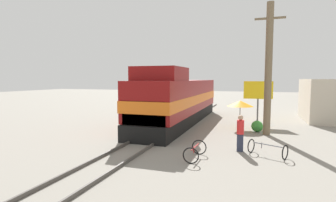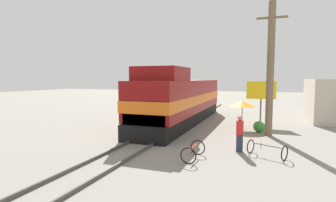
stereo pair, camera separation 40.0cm
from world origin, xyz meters
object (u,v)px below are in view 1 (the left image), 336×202
object	(u,v)px
vendor_umbrella	(240,104)
bicycle	(267,149)
locomotive	(179,100)
billboard_sign	(258,92)
utility_pole	(268,69)
bicycle_spare	(195,151)
person_bystander	(240,132)

from	to	relation	value
vendor_umbrella	bicycle	distance (m)	6.94
vendor_umbrella	bicycle	world-z (taller)	vendor_umbrella
locomotive	billboard_sign	bearing A→B (deg)	16.65
utility_pole	bicycle_spare	bearing A→B (deg)	-116.60
locomotive	bicycle_spare	bearing A→B (deg)	-69.48
locomotive	bicycle_spare	size ratio (longest dim) A/B	10.20
vendor_umbrella	bicycle_spare	size ratio (longest dim) A/B	1.31
person_bystander	bicycle	distance (m)	1.45
billboard_sign	utility_pole	bearing A→B (deg)	-82.93
billboard_sign	locomotive	bearing A→B (deg)	-163.35
locomotive	billboard_sign	distance (m)	6.27
vendor_umbrella	bicycle_spare	world-z (taller)	vendor_umbrella
locomotive	person_bystander	world-z (taller)	locomotive
vendor_umbrella	utility_pole	bearing A→B (deg)	-44.60
billboard_sign	person_bystander	size ratio (longest dim) A/B	1.87
billboard_sign	vendor_umbrella	bearing A→B (deg)	-115.08
billboard_sign	person_bystander	distance (m)	8.92
utility_pole	billboard_sign	xyz separation A→B (m)	(-0.53, 4.29, -1.68)
person_bystander	utility_pole	bearing A→B (deg)	72.88
utility_pole	person_bystander	xyz separation A→B (m)	(-1.37, -4.46, -3.19)
billboard_sign	person_bystander	world-z (taller)	billboard_sign
utility_pole	person_bystander	size ratio (longest dim) A/B	4.59
person_bystander	bicycle_spare	xyz separation A→B (m)	(-1.81, -1.90, -0.62)
locomotive	person_bystander	size ratio (longest dim) A/B	8.67
bicycle	utility_pole	bearing A→B (deg)	-155.51
locomotive	billboard_sign	xyz separation A→B (m)	(5.97, 1.79, 0.64)
utility_pole	billboard_sign	size ratio (longest dim) A/B	2.45
locomotive	utility_pole	bearing A→B (deg)	-21.05
bicycle_spare	locomotive	bearing A→B (deg)	112.61
bicycle	bicycle_spare	bearing A→B (deg)	-38.00
utility_pole	bicycle	size ratio (longest dim) A/B	4.64
vendor_umbrella	person_bystander	size ratio (longest dim) A/B	1.12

